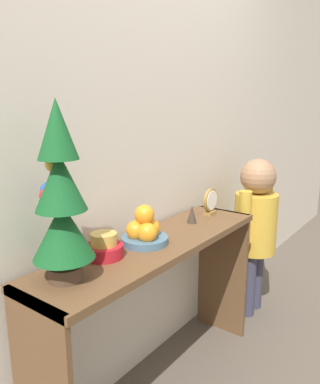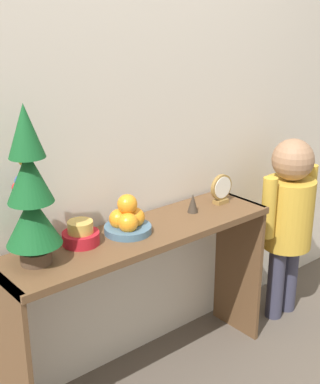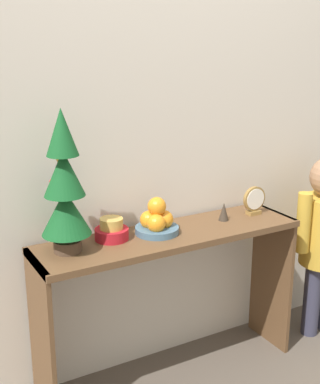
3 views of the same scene
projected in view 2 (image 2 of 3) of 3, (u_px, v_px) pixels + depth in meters
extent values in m
cube|color=beige|center=(110.00, 100.00, 2.20)|extent=(7.00, 0.05, 2.50)
cube|color=brown|center=(142.00, 235.00, 2.24)|extent=(1.25, 0.33, 0.03)
cube|color=brown|center=(13.00, 365.00, 1.98)|extent=(0.02, 0.30, 0.73)
cube|color=brown|center=(238.00, 265.00, 2.72)|extent=(0.02, 0.30, 0.73)
cylinder|color=#4C3828|center=(36.00, 257.00, 1.96)|extent=(0.12, 0.12, 0.05)
cylinder|color=brown|center=(35.00, 246.00, 1.94)|extent=(0.02, 0.02, 0.04)
cone|color=#145123|center=(33.00, 220.00, 1.91)|extent=(0.20, 0.20, 0.19)
cone|color=#145123|center=(29.00, 177.00, 1.85)|extent=(0.17, 0.17, 0.19)
cone|color=#145123|center=(25.00, 131.00, 1.80)|extent=(0.13, 0.13, 0.19)
sphere|color=gold|center=(25.00, 160.00, 1.88)|extent=(0.05, 0.05, 0.05)
sphere|color=#2D4CA8|center=(22.00, 182.00, 1.91)|extent=(0.06, 0.06, 0.06)
sphere|color=red|center=(17.00, 187.00, 1.88)|extent=(0.04, 0.04, 0.04)
cylinder|color=#476B84|center=(128.00, 229.00, 2.21)|extent=(0.20, 0.20, 0.03)
sphere|color=orange|center=(135.00, 217.00, 2.22)|extent=(0.08, 0.08, 0.08)
sphere|color=orange|center=(119.00, 219.00, 2.20)|extent=(0.08, 0.08, 0.08)
sphere|color=orange|center=(128.00, 223.00, 2.17)|extent=(0.08, 0.08, 0.08)
sphere|color=orange|center=(127.00, 204.00, 2.18)|extent=(0.08, 0.08, 0.08)
cylinder|color=#AD1923|center=(81.00, 238.00, 2.11)|extent=(0.15, 0.15, 0.05)
cylinder|color=gold|center=(80.00, 227.00, 2.09)|extent=(0.10, 0.10, 0.05)
cube|color=olive|center=(221.00, 201.00, 2.54)|extent=(0.07, 0.04, 0.02)
cylinder|color=olive|center=(221.00, 187.00, 2.51)|extent=(0.12, 0.02, 0.12)
cylinder|color=white|center=(223.00, 188.00, 2.51)|extent=(0.10, 0.00, 0.10)
cone|color=#382D23|center=(193.00, 203.00, 2.42)|extent=(0.05, 0.05, 0.09)
cylinder|color=#38384C|center=(276.00, 283.00, 2.88)|extent=(0.09, 0.09, 0.41)
cylinder|color=#38384C|center=(289.00, 276.00, 2.95)|extent=(0.09, 0.09, 0.41)
cylinder|color=gold|center=(288.00, 213.00, 2.78)|extent=(0.26, 0.26, 0.37)
sphere|color=#997051|center=(293.00, 160.00, 2.68)|extent=(0.21, 0.21, 0.21)
cylinder|color=gold|center=(269.00, 208.00, 2.66)|extent=(0.07, 0.07, 0.31)
cylinder|color=gold|center=(309.00, 193.00, 2.86)|extent=(0.07, 0.07, 0.31)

